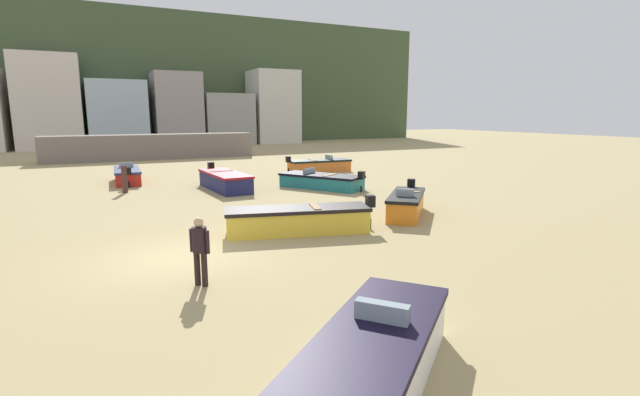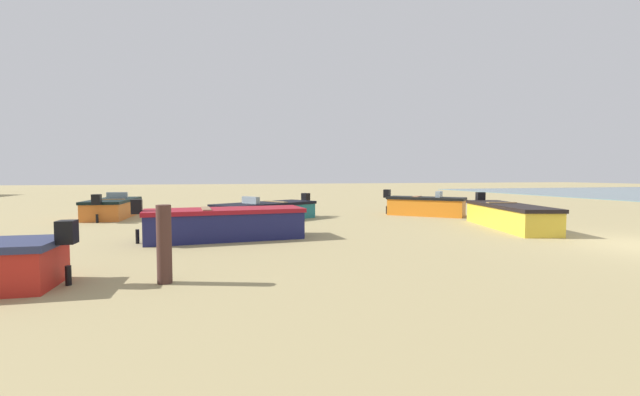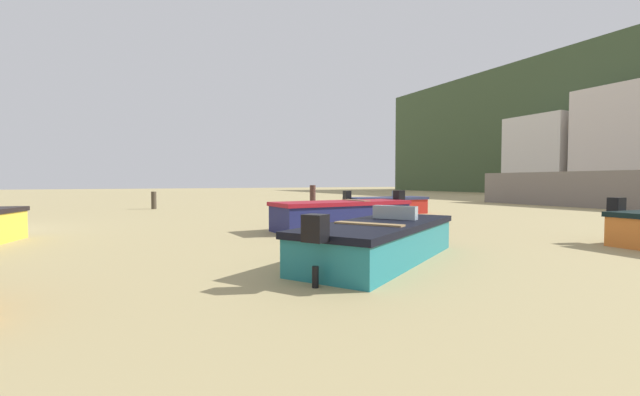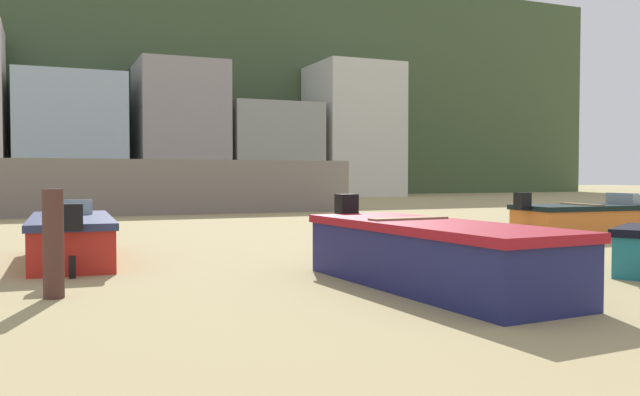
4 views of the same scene
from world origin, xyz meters
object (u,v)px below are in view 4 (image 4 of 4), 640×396
at_px(boat_orange_4, 598,221).
at_px(mooring_post_mid_beach, 53,244).
at_px(boat_red_6, 71,238).
at_px(boat_navy_7, 431,254).

bearing_deg(boat_orange_4, mooring_post_mid_beach, -71.74).
height_order(boat_orange_4, boat_red_6, boat_orange_4).
height_order(boat_red_6, boat_navy_7, boat_navy_7).
xyz_separation_m(boat_navy_7, mooring_post_mid_beach, (-4.79, 1.22, 0.23)).
bearing_deg(boat_orange_4, boat_red_6, -88.26).
bearing_deg(boat_red_6, mooring_post_mid_beach, -93.53).
xyz_separation_m(boat_red_6, boat_navy_7, (4.44, -4.91, 0.05)).
bearing_deg(mooring_post_mid_beach, boat_navy_7, -14.27).
relative_size(boat_navy_7, mooring_post_mid_beach, 3.52).
xyz_separation_m(boat_orange_4, boat_navy_7, (-7.78, -4.62, 0.04)).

